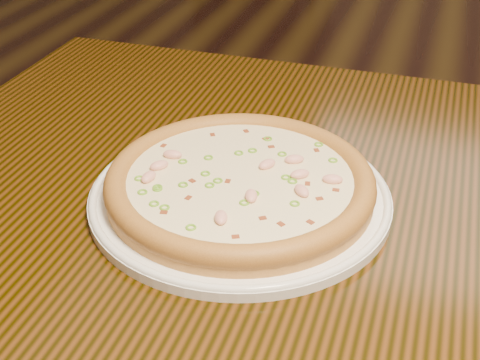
% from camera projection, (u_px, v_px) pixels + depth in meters
% --- Properties ---
extents(ground, '(9.00, 9.00, 0.00)m').
position_uv_depth(ground, '(458.00, 264.00, 1.89)').
color(ground, black).
extents(hero_table, '(1.20, 0.80, 0.75)m').
position_uv_depth(hero_table, '(339.00, 259.00, 0.87)').
color(hero_table, black).
rests_on(hero_table, ground).
extents(plate, '(0.36, 0.36, 0.02)m').
position_uv_depth(plate, '(240.00, 195.00, 0.81)').
color(plate, white).
rests_on(plate, hero_table).
extents(pizza, '(0.32, 0.32, 0.03)m').
position_uv_depth(pizza, '(240.00, 182.00, 0.80)').
color(pizza, '#BF8847').
rests_on(pizza, plate).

